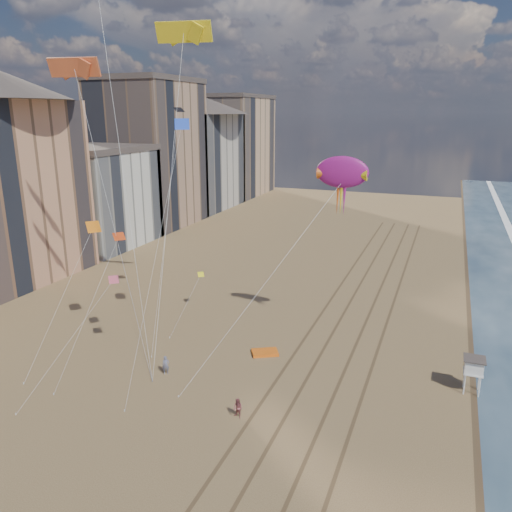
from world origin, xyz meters
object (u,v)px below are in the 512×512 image
(grounded_kite, at_px, (265,352))
(kite_flyer_a, at_px, (166,365))
(lifeguard_stand, at_px, (474,366))
(kite_flyer_b, at_px, (238,408))
(show_kite, at_px, (342,173))

(grounded_kite, xyz_separation_m, kite_flyer_a, (-6.90, -6.76, 0.71))
(lifeguard_stand, distance_m, grounded_kite, 18.48)
(grounded_kite, xyz_separation_m, kite_flyer_b, (1.69, -10.53, 0.66))
(show_kite, xyz_separation_m, kite_flyer_a, (-12.51, -11.83, -16.23))
(lifeguard_stand, bearing_deg, kite_flyer_b, -148.15)
(grounded_kite, bearing_deg, lifeguard_stand, -29.78)
(grounded_kite, height_order, show_kite, show_kite)
(grounded_kite, height_order, kite_flyer_b, kite_flyer_b)
(lifeguard_stand, relative_size, grounded_kite, 1.25)
(kite_flyer_b, bearing_deg, show_kite, 92.02)
(show_kite, height_order, kite_flyer_b, show_kite)
(lifeguard_stand, bearing_deg, kite_flyer_a, -165.40)
(lifeguard_stand, height_order, kite_flyer_b, lifeguard_stand)
(lifeguard_stand, distance_m, kite_flyer_a, 26.14)
(lifeguard_stand, xyz_separation_m, show_kite, (-12.73, 5.26, 14.69))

